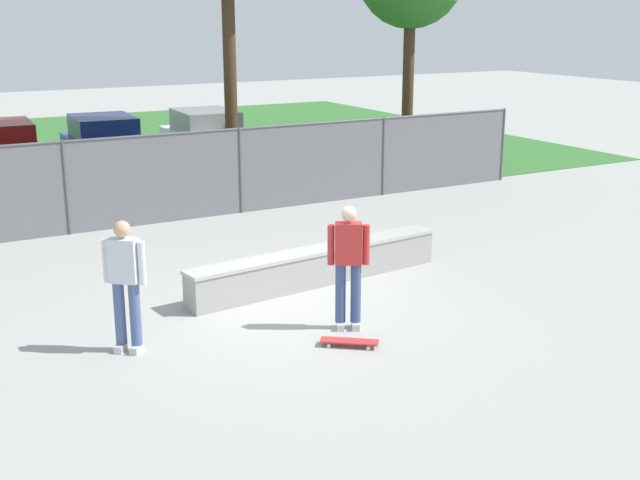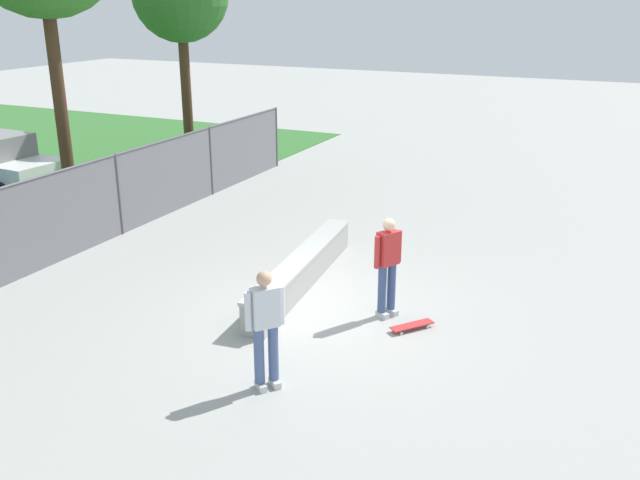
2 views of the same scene
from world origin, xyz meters
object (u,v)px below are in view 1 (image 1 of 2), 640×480
Objects in this scene: skateboarder at (348,262)px; car_white at (207,138)px; skateboard at (349,341)px; car_blue at (105,146)px; concrete_ledge at (318,266)px; bystander at (125,280)px; car_red at (2,153)px.

skateboarder is 13.52m from car_white.
car_blue is (0.40, 13.81, 0.77)m from skateboard.
skateboarder reaches higher than skateboard.
car_white is (2.48, 11.18, 0.53)m from concrete_ledge.
car_blue is 2.36× the size of bystander.
bystander reaches higher than car_white.
car_red reaches higher than skateboard.
skateboarder is 0.42× the size of car_blue.
car_white is 2.36× the size of bystander.
skateboarder is at bearing -90.27° from car_blue.
concrete_ledge is 2.68× the size of bystander.
skateboarder reaches higher than car_blue.
car_white is at bearing 76.79° from skateboarder.
skateboard is 0.18× the size of car_white.
car_red is 12.56m from bystander.
car_red is at bearing 106.06° from concrete_ledge.
concrete_ledge is 2.68× the size of skateboarder.
skateboarder is 13.57m from car_red.
skateboarder is at bearing -107.04° from concrete_ledge.
bystander is at bearing 153.33° from skateboard.
skateboarder is at bearing -103.21° from car_white.
bystander is (-3.01, 0.75, 0.00)m from skateboarder.
skateboarder reaches higher than car_red.
car_blue reaches higher than skateboard.
car_white is at bearing 63.83° from bystander.
car_red is at bearing 178.03° from car_blue.
car_red is at bearing 99.45° from skateboard.
skateboard is 0.41× the size of bystander.
skateboarder is 0.42× the size of car_red.
bystander is (-0.36, -12.56, 0.17)m from car_red.
concrete_ledge is at bearing 69.87° from skateboard.
car_blue is at bearing 179.06° from car_white.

